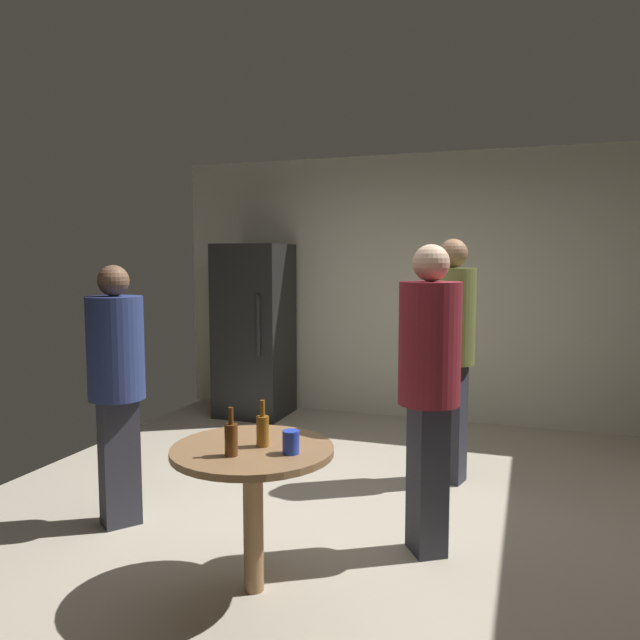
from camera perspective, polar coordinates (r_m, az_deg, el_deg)
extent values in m
cube|color=#B2A893|center=(4.15, 3.14, -18.51)|extent=(5.20, 5.20, 0.10)
cube|color=beige|center=(6.36, 9.73, 2.93)|extent=(5.32, 0.06, 2.70)
cube|color=black|center=(6.50, -6.11, -0.95)|extent=(0.70, 0.65, 1.80)
cube|color=#262628|center=(6.09, -5.69, -0.54)|extent=(0.03, 0.03, 0.60)
cylinder|color=olive|center=(3.22, -6.20, -18.15)|extent=(0.10, 0.10, 0.70)
cylinder|color=olive|center=(3.09, -6.27, -11.90)|extent=(0.80, 0.80, 0.03)
cylinder|color=#8C5919|center=(3.07, -5.34, -10.23)|extent=(0.06, 0.06, 0.15)
cylinder|color=#8C5919|center=(3.04, -5.36, -8.14)|extent=(0.02, 0.02, 0.08)
cylinder|color=#593314|center=(2.94, -8.23, -10.94)|extent=(0.06, 0.06, 0.15)
cylinder|color=#593314|center=(2.91, -8.26, -8.78)|extent=(0.02, 0.02, 0.08)
cylinder|color=blue|center=(2.96, -2.71, -11.23)|extent=(0.08, 0.08, 0.11)
cube|color=#2D2D38|center=(4.10, -18.09, -12.37)|extent=(0.27, 0.28, 0.79)
cylinder|color=navy|center=(3.94, -18.41, -2.47)|extent=(0.48, 0.48, 0.63)
sphere|color=brown|center=(3.91, -18.60, 3.47)|extent=(0.19, 0.19, 0.19)
cube|color=#2D2D38|center=(4.71, 11.91, -9.28)|extent=(0.26, 0.22, 0.88)
cylinder|color=olive|center=(4.57, 12.11, 0.35)|extent=(0.41, 0.41, 0.70)
sphere|color=#8C6647|center=(4.55, 12.23, 6.05)|extent=(0.21, 0.21, 0.21)
cube|color=#2D2D38|center=(3.60, 9.91, -14.27)|extent=(0.26, 0.28, 0.85)
cylinder|color=maroon|center=(3.42, 10.13, -2.15)|extent=(0.47, 0.47, 0.67)
sphere|color=#D8AD8C|center=(3.39, 10.26, 5.22)|extent=(0.20, 0.20, 0.20)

